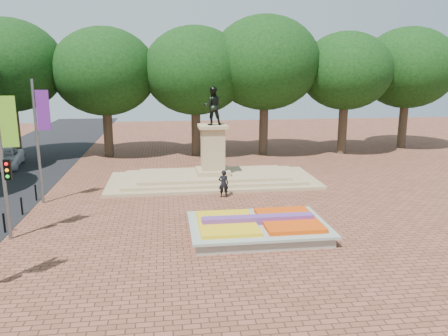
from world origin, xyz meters
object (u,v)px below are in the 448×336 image
(monument, at_px, (213,169))
(pedestrian, at_px, (224,184))
(flower_bed, at_px, (258,227))
(van, at_px, (4,158))

(monument, bearing_deg, pedestrian, -86.42)
(flower_bed, bearing_deg, monument, 95.87)
(flower_bed, relative_size, van, 1.21)
(flower_bed, xyz_separation_m, monument, (-1.03, 10.00, 0.50))
(van, bearing_deg, flower_bed, -52.48)
(flower_bed, distance_m, van, 23.56)
(flower_bed, height_order, pedestrian, pedestrian)
(van, relative_size, pedestrian, 3.12)
(monument, height_order, pedestrian, monument)
(monument, bearing_deg, van, 157.09)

